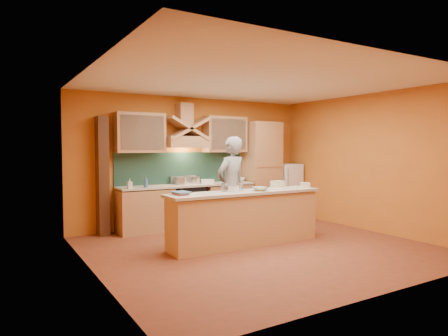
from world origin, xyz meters
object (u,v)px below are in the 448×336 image
fridge (286,190)px  person (231,186)px  stove (188,206)px  kitchen_scale (234,189)px  mixing_bowl (260,189)px

fridge → person: bearing=-153.8°
stove → person: size_ratio=0.47×
stove → person: bearing=-71.2°
kitchen_scale → person: bearing=36.3°
fridge → mixing_bowl: fridge is taller
person → kitchen_scale: (-0.44, -0.79, 0.04)m
stove → fridge: fridge is taller
person → kitchen_scale: 0.91m
mixing_bowl → kitchen_scale: bearing=172.6°
person → mixing_bowl: person is taller
fridge → mixing_bowl: (-2.25, -2.00, 0.33)m
person → stove: bearing=-87.6°
fridge → mixing_bowl: 3.03m
fridge → kitchen_scale: size_ratio=10.02×
stove → mixing_bowl: mixing_bowl is taller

